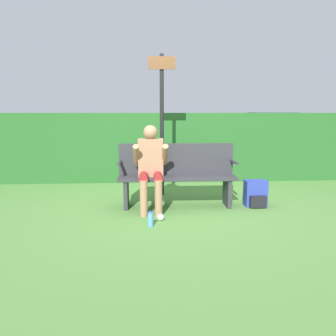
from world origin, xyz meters
The scene contains 9 objects.
ground_plane centered at (0.00, 0.00, 0.00)m, with size 40.00×40.00×0.00m, color #4C7A38.
hedge_back centered at (0.00, 2.07, 0.72)m, with size 12.00×0.58×1.45m.
park_bench centered at (0.00, 0.07, 0.51)m, with size 1.83×0.42×0.98m.
person_seated centered at (-0.41, -0.08, 0.71)m, with size 0.52×0.66×1.27m.
backpack centered at (1.24, -0.04, 0.19)m, with size 0.34×0.29×0.41m.
water_bottle centered at (-0.42, -0.89, 0.09)m, with size 0.07×0.07×0.20m.
signpost centered at (-0.21, 0.74, 1.39)m, with size 0.46×0.09×2.44m.
parked_car centered at (5.43, 10.46, 0.68)m, with size 4.11×1.77×1.43m.
litter_crumple centered at (-0.28, -0.66, 0.05)m, with size 0.09×0.09×0.09m.
Camera 1 is at (-0.43, -4.97, 1.48)m, focal length 35.00 mm.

